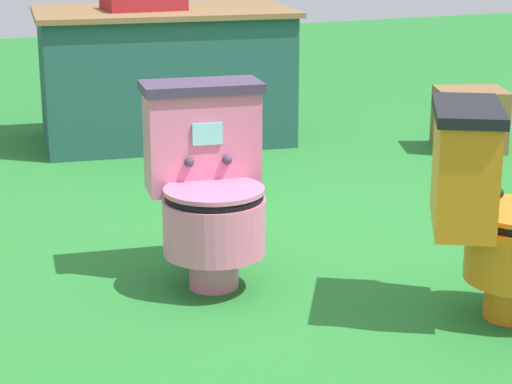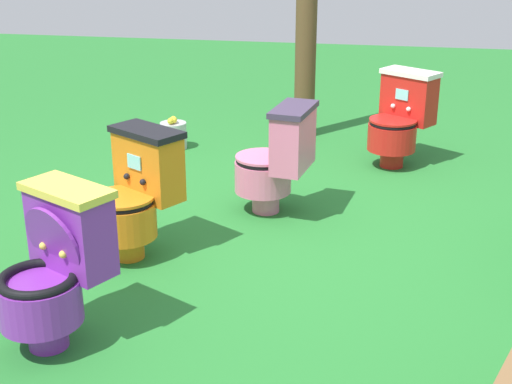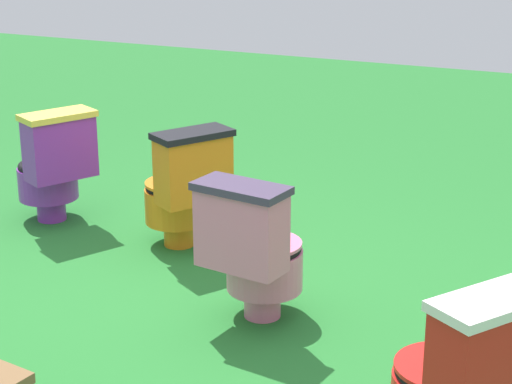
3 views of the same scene
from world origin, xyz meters
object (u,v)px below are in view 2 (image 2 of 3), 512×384
object	(u,v)px
toilet_pink	(276,159)
toilet_red	(400,118)
lemon_bucket	(174,135)
toilet_purple	(54,267)
wooden_post	(306,20)
toilet_orange	(135,194)

from	to	relation	value
toilet_pink	toilet_red	size ratio (longest dim) A/B	1.00
toilet_red	lemon_bucket	xyz separation A→B (m)	(-0.08, -1.84, -0.25)
toilet_purple	lemon_bucket	world-z (taller)	toilet_purple
toilet_red	wooden_post	distance (m)	1.22
toilet_pink	toilet_red	world-z (taller)	same
toilet_red	wooden_post	size ratio (longest dim) A/B	0.36
toilet_pink	toilet_purple	xyz separation A→B (m)	(1.69, -0.73, 0.00)
toilet_purple	wooden_post	size ratio (longest dim) A/B	0.36
lemon_bucket	toilet_red	bearing A→B (deg)	87.60
toilet_red	toilet_purple	xyz separation A→B (m)	(2.83, -1.51, 0.00)
toilet_red	toilet_orange	world-z (taller)	same
wooden_post	lemon_bucket	bearing A→B (deg)	-60.76
toilet_pink	wooden_post	xyz separation A→B (m)	(-1.80, -0.04, 0.64)
toilet_purple	toilet_red	bearing A→B (deg)	-90.66
toilet_pink	lemon_bucket	xyz separation A→B (m)	(-1.23, -1.06, -0.25)
toilet_pink	lemon_bucket	world-z (taller)	toilet_pink
toilet_orange	wooden_post	xyz separation A→B (m)	(-2.55, 0.65, 0.64)
toilet_red	toilet_orange	size ratio (longest dim) A/B	1.00
wooden_post	toilet_orange	bearing A→B (deg)	-14.28
toilet_pink	toilet_red	distance (m)	1.39
toilet_purple	wooden_post	distance (m)	3.61
toilet_orange	wooden_post	distance (m)	2.71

